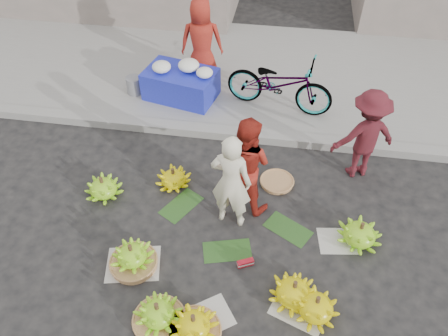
# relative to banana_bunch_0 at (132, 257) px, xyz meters

# --- Properties ---
(ground) EXTENTS (80.00, 80.00, 0.00)m
(ground) POSITION_rel_banana_bunch_0_xyz_m (1.28, 0.61, -0.18)
(ground) COLOR black
(ground) RESTS_ON ground
(curb) EXTENTS (40.00, 0.25, 0.15)m
(curb) POSITION_rel_banana_bunch_0_xyz_m (1.28, 2.81, -0.11)
(curb) COLOR gray
(curb) RESTS_ON ground
(sidewalk) EXTENTS (40.00, 4.00, 0.12)m
(sidewalk) POSITION_rel_banana_bunch_0_xyz_m (1.28, 4.91, -0.12)
(sidewalk) COLOR gray
(sidewalk) RESTS_ON ground
(newspaper_scatter) EXTENTS (3.20, 1.80, 0.00)m
(newspaper_scatter) POSITION_rel_banana_bunch_0_xyz_m (1.28, -0.19, -0.18)
(newspaper_scatter) COLOR beige
(newspaper_scatter) RESTS_ON ground
(banana_leaves) EXTENTS (2.00, 1.00, 0.00)m
(banana_leaves) POSITION_rel_banana_bunch_0_xyz_m (1.18, 0.81, -0.18)
(banana_leaves) COLOR #204818
(banana_leaves) RESTS_ON ground
(banana_bunch_0) EXTENTS (0.61, 0.61, 0.43)m
(banana_bunch_0) POSITION_rel_banana_bunch_0_xyz_m (0.00, 0.00, 0.00)
(banana_bunch_0) COLOR #A97447
(banana_bunch_0) RESTS_ON ground
(banana_bunch_1) EXTENTS (0.62, 0.62, 0.43)m
(banana_bunch_1) POSITION_rel_banana_bunch_0_xyz_m (0.54, -0.73, 0.00)
(banana_bunch_1) COLOR #A97447
(banana_bunch_1) RESTS_ON ground
(banana_bunch_2) EXTENTS (0.66, 0.66, 0.43)m
(banana_bunch_2) POSITION_rel_banana_bunch_0_xyz_m (0.98, -0.80, 0.00)
(banana_bunch_2) COLOR #A97447
(banana_bunch_2) RESTS_ON ground
(banana_bunch_3) EXTENTS (0.64, 0.64, 0.36)m
(banana_bunch_3) POSITION_rel_banana_bunch_0_xyz_m (2.36, -0.33, -0.02)
(banana_bunch_3) COLOR yellow
(banana_bunch_3) RESTS_ON ground
(banana_bunch_4) EXTENTS (0.77, 0.77, 0.37)m
(banana_bunch_4) POSITION_rel_banana_bunch_0_xyz_m (2.09, -0.17, -0.02)
(banana_bunch_4) COLOR yellow
(banana_bunch_4) RESTS_ON ground
(banana_bunch_5) EXTENTS (0.77, 0.77, 0.38)m
(banana_bunch_5) POSITION_rel_banana_bunch_0_xyz_m (2.94, 0.85, -0.01)
(banana_bunch_5) COLOR #71C81C
(banana_bunch_5) RESTS_ON ground
(banana_bunch_6) EXTENTS (0.57, 0.57, 0.36)m
(banana_bunch_6) POSITION_rel_banana_bunch_0_xyz_m (-0.82, 1.15, -0.02)
(banana_bunch_6) COLOR #71C81C
(banana_bunch_6) RESTS_ON ground
(banana_bunch_7) EXTENTS (0.59, 0.59, 0.34)m
(banana_bunch_7) POSITION_rel_banana_bunch_0_xyz_m (0.18, 1.52, -0.04)
(banana_bunch_7) COLOR yellow
(banana_bunch_7) RESTS_ON ground
(basket_spare) EXTENTS (0.63, 0.63, 0.06)m
(basket_spare) POSITION_rel_banana_bunch_0_xyz_m (1.76, 1.80, -0.15)
(basket_spare) COLOR #A97447
(basket_spare) RESTS_ON ground
(incense_stack) EXTENTS (0.23, 0.16, 0.09)m
(incense_stack) POSITION_rel_banana_bunch_0_xyz_m (1.45, 0.22, -0.13)
(incense_stack) COLOR #AF1221
(incense_stack) RESTS_ON ground
(vendor_cream) EXTENTS (0.61, 0.45, 1.54)m
(vendor_cream) POSITION_rel_banana_bunch_0_xyz_m (1.15, 0.97, 0.59)
(vendor_cream) COLOR white
(vendor_cream) RESTS_ON ground
(vendor_red) EXTENTS (0.91, 0.80, 1.56)m
(vendor_red) POSITION_rel_banana_bunch_0_xyz_m (1.30, 1.32, 0.60)
(vendor_red) COLOR red
(vendor_red) RESTS_ON ground
(man_striped) EXTENTS (1.11, 0.86, 1.52)m
(man_striped) POSITION_rel_banana_bunch_0_xyz_m (2.99, 2.25, 0.58)
(man_striped) COLOR maroon
(man_striped) RESTS_ON ground
(flower_table) EXTENTS (1.43, 1.07, 0.75)m
(flower_table) POSITION_rel_banana_bunch_0_xyz_m (-0.19, 3.72, 0.25)
(flower_table) COLOR #1C23B6
(flower_table) RESTS_ON sidewalk
(grey_bucket) EXTENTS (0.29, 0.29, 0.33)m
(grey_bucket) POSITION_rel_banana_bunch_0_xyz_m (-1.11, 3.70, 0.11)
(grey_bucket) COLOR slate
(grey_bucket) RESTS_ON sidewalk
(flower_vendor) EXTENTS (0.89, 0.65, 1.66)m
(flower_vendor) POSITION_rel_banana_bunch_0_xyz_m (0.10, 4.35, 0.77)
(flower_vendor) COLOR red
(flower_vendor) RESTS_ON sidewalk
(bicycle) EXTENTS (1.04, 2.03, 1.02)m
(bicycle) POSITION_rel_banana_bunch_0_xyz_m (1.63, 3.66, 0.45)
(bicycle) COLOR gray
(bicycle) RESTS_ON sidewalk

